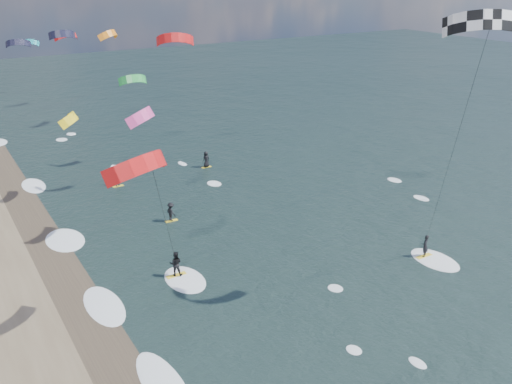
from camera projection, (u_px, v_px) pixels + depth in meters
ground at (388, 382)px, 30.28m from camera, size 260.00×260.00×0.00m
wet_sand_strip at (109, 354)px, 32.49m from camera, size 3.00×240.00×0.00m
kitesurfer_near_a at (477, 80)px, 32.45m from camera, size 7.88×9.31×18.83m
kitesurfer_near_b at (161, 201)px, 33.13m from camera, size 7.30×8.93×12.14m
far_kitesurfers at (175, 184)px, 55.07m from camera, size 11.26×12.04×1.81m
bg_kite_field at (84, 51)px, 66.61m from camera, size 14.56×65.91×7.99m
shoreline_surf at (104, 308)px, 36.84m from camera, size 2.40×79.40×0.11m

